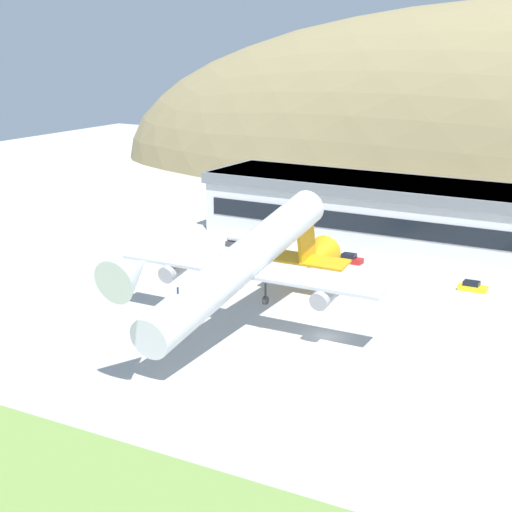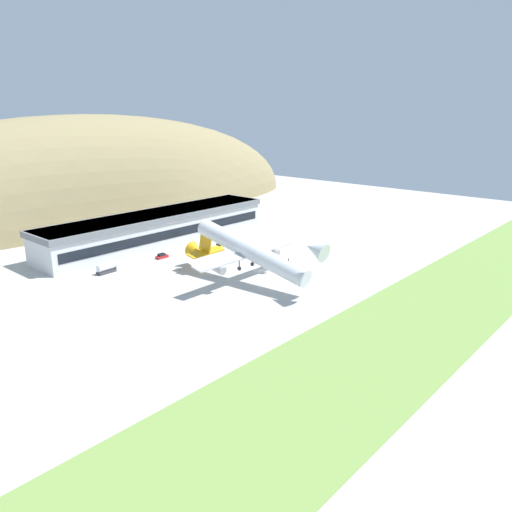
{
  "view_description": "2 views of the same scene",
  "coord_description": "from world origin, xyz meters",
  "px_view_note": "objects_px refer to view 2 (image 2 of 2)",
  "views": [
    {
      "loc": [
        42.79,
        -90.85,
        37.55
      ],
      "look_at": [
        -7.88,
        -3.75,
        10.21
      ],
      "focal_mm": 60.0,
      "sensor_mm": 36.0,
      "label": 1
    },
    {
      "loc": [
        -106.51,
        -92.38,
        46.4
      ],
      "look_at": [
        -9.52,
        -6.18,
        7.95
      ],
      "focal_mm": 35.0,
      "sensor_mm": 36.0,
      "label": 2
    }
  ],
  "objects_px": {
    "traffic_cone_0": "(180,269)",
    "fuel_truck": "(110,267)",
    "service_car_0": "(162,256)",
    "service_car_1": "(220,246)",
    "cargo_airplane": "(248,251)",
    "terminal_building": "(159,226)"
  },
  "relations": [
    {
      "from": "service_car_1",
      "to": "traffic_cone_0",
      "type": "height_order",
      "value": "service_car_1"
    },
    {
      "from": "service_car_0",
      "to": "service_car_1",
      "type": "bearing_deg",
      "value": -12.54
    },
    {
      "from": "service_car_1",
      "to": "fuel_truck",
      "type": "bearing_deg",
      "value": 173.2
    },
    {
      "from": "cargo_airplane",
      "to": "fuel_truck",
      "type": "distance_m",
      "value": 42.59
    },
    {
      "from": "service_car_0",
      "to": "service_car_1",
      "type": "relative_size",
      "value": 0.98
    },
    {
      "from": "cargo_airplane",
      "to": "traffic_cone_0",
      "type": "height_order",
      "value": "cargo_airplane"
    },
    {
      "from": "terminal_building",
      "to": "fuel_truck",
      "type": "relative_size",
      "value": 10.4
    },
    {
      "from": "terminal_building",
      "to": "traffic_cone_0",
      "type": "height_order",
      "value": "terminal_building"
    },
    {
      "from": "service_car_0",
      "to": "traffic_cone_0",
      "type": "height_order",
      "value": "service_car_0"
    },
    {
      "from": "terminal_building",
      "to": "cargo_airplane",
      "type": "height_order",
      "value": "cargo_airplane"
    },
    {
      "from": "cargo_airplane",
      "to": "service_car_1",
      "type": "distance_m",
      "value": 38.26
    },
    {
      "from": "cargo_airplane",
      "to": "service_car_1",
      "type": "relative_size",
      "value": 11.94
    },
    {
      "from": "terminal_building",
      "to": "fuel_truck",
      "type": "xyz_separation_m",
      "value": [
        -30.43,
        -15.71,
        -4.86
      ]
    },
    {
      "from": "terminal_building",
      "to": "service_car_0",
      "type": "bearing_deg",
      "value": -125.57
    },
    {
      "from": "service_car_0",
      "to": "traffic_cone_0",
      "type": "xyz_separation_m",
      "value": [
        -4.37,
        -14.18,
        -0.37
      ]
    },
    {
      "from": "terminal_building",
      "to": "traffic_cone_0",
      "type": "relative_size",
      "value": 154.11
    },
    {
      "from": "service_car_1",
      "to": "terminal_building",
      "type": "bearing_deg",
      "value": 116.77
    },
    {
      "from": "service_car_0",
      "to": "traffic_cone_0",
      "type": "distance_m",
      "value": 14.85
    },
    {
      "from": "traffic_cone_0",
      "to": "fuel_truck",
      "type": "bearing_deg",
      "value": 136.11
    },
    {
      "from": "terminal_building",
      "to": "service_car_1",
      "type": "xyz_separation_m",
      "value": [
        10.38,
        -20.58,
        -5.7
      ]
    },
    {
      "from": "service_car_1",
      "to": "fuel_truck",
      "type": "xyz_separation_m",
      "value": [
        -40.81,
        4.86,
        0.83
      ]
    },
    {
      "from": "fuel_truck",
      "to": "traffic_cone_0",
      "type": "relative_size",
      "value": 14.82
    }
  ]
}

